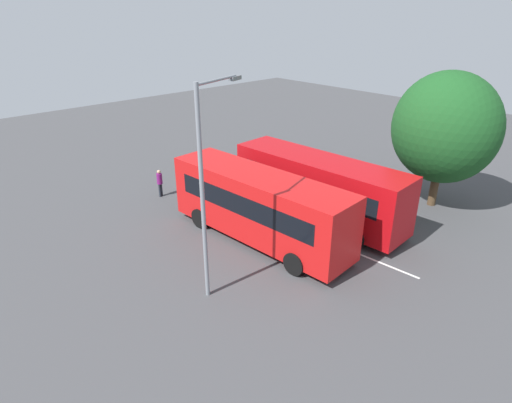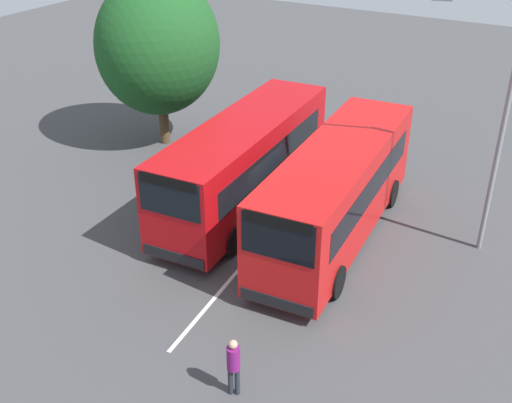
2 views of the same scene
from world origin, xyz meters
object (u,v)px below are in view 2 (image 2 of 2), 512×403
depot_tree (158,45)px  pedestrian (233,363)px  bus_far_left (244,161)px  bus_center_left (337,190)px  street_lamp (497,114)px

depot_tree → pedestrian: bearing=42.8°
bus_far_left → pedestrian: size_ratio=5.90×
bus_center_left → pedestrian: size_ratio=5.91×
pedestrian → bus_center_left: bearing=-19.8°
bus_far_left → pedestrian: (8.08, 4.45, -0.86)m
pedestrian → street_lamp: (-9.38, 3.46, 3.69)m
street_lamp → depot_tree: 14.16m
bus_far_left → pedestrian: 9.27m
pedestrian → street_lamp: size_ratio=0.20×
depot_tree → bus_far_left: bearing=61.5°
bus_center_left → depot_tree: size_ratio=1.32×
bus_far_left → depot_tree: (-3.31, -6.10, 2.58)m
bus_center_left → street_lamp: bearing=108.8°
street_lamp → depot_tree: bearing=-25.3°
bus_far_left → bus_center_left: bearing=80.4°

